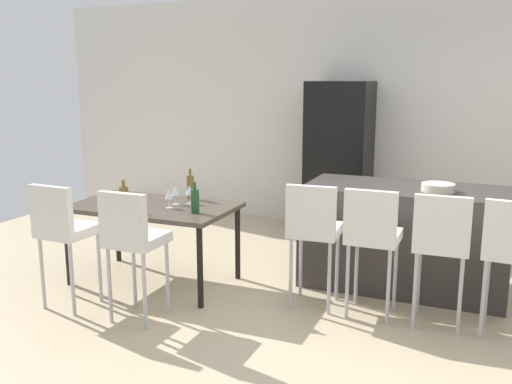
% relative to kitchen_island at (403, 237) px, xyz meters
% --- Properties ---
extents(ground_plane, '(10.00, 10.00, 0.00)m').
position_rel_kitchen_island_xyz_m(ground_plane, '(-0.21, -0.64, -0.46)').
color(ground_plane, '#C6B28E').
extents(back_wall, '(10.00, 0.12, 2.90)m').
position_rel_kitchen_island_xyz_m(back_wall, '(-0.21, 1.99, 0.99)').
color(back_wall, silver).
rests_on(back_wall, ground_plane).
extents(kitchen_island, '(1.77, 0.85, 0.92)m').
position_rel_kitchen_island_xyz_m(kitchen_island, '(0.00, 0.00, 0.00)').
color(kitchen_island, '#383330').
rests_on(kitchen_island, ground_plane).
extents(bar_chair_left, '(0.42, 0.42, 1.05)m').
position_rel_kitchen_island_xyz_m(bar_chair_left, '(-0.61, -0.81, 0.24)').
color(bar_chair_left, silver).
rests_on(bar_chair_left, ground_plane).
extents(bar_chair_middle, '(0.40, 0.40, 1.05)m').
position_rel_kitchen_island_xyz_m(bar_chair_middle, '(-0.14, -0.81, 0.24)').
color(bar_chair_middle, silver).
rests_on(bar_chair_middle, ground_plane).
extents(bar_chair_right, '(0.41, 0.41, 1.05)m').
position_rel_kitchen_island_xyz_m(bar_chair_right, '(0.38, -0.81, 0.24)').
color(bar_chair_right, silver).
rests_on(bar_chair_right, ground_plane).
extents(dining_table, '(1.49, 0.86, 0.74)m').
position_rel_kitchen_island_xyz_m(dining_table, '(-2.15, -0.80, 0.22)').
color(dining_table, '#4C4238').
rests_on(dining_table, ground_plane).
extents(dining_chair_near, '(0.42, 0.42, 1.05)m').
position_rel_kitchen_island_xyz_m(dining_chair_near, '(-2.48, -1.60, 0.24)').
color(dining_chair_near, silver).
rests_on(dining_chair_near, ground_plane).
extents(dining_chair_far, '(0.40, 0.40, 1.05)m').
position_rel_kitchen_island_xyz_m(dining_chair_far, '(-1.81, -1.60, 0.24)').
color(dining_chair_far, silver).
rests_on(dining_chair_far, ground_plane).
extents(wine_bottle_near, '(0.07, 0.07, 0.27)m').
position_rel_kitchen_island_xyz_m(wine_bottle_near, '(-1.63, -0.93, 0.39)').
color(wine_bottle_near, '#194723').
rests_on(wine_bottle_near, dining_table).
extents(wine_bottle_inner, '(0.08, 0.08, 0.27)m').
position_rel_kitchen_island_xyz_m(wine_bottle_inner, '(-2.25, -1.09, 0.39)').
color(wine_bottle_inner, brown).
rests_on(wine_bottle_inner, dining_table).
extents(wine_bottle_corner, '(0.07, 0.07, 0.29)m').
position_rel_kitchen_island_xyz_m(wine_bottle_corner, '(-1.95, -0.45, 0.40)').
color(wine_bottle_corner, brown).
rests_on(wine_bottle_corner, dining_table).
extents(wine_glass_left, '(0.07, 0.07, 0.17)m').
position_rel_kitchen_island_xyz_m(wine_glass_left, '(-1.95, -0.72, 0.40)').
color(wine_glass_left, silver).
rests_on(wine_glass_left, dining_table).
extents(wine_glass_middle, '(0.07, 0.07, 0.17)m').
position_rel_kitchen_island_xyz_m(wine_glass_middle, '(-1.85, -0.63, 0.40)').
color(wine_glass_middle, silver).
rests_on(wine_glass_middle, dining_table).
extents(wine_glass_right, '(0.07, 0.07, 0.17)m').
position_rel_kitchen_island_xyz_m(wine_glass_right, '(-1.94, -0.86, 0.40)').
color(wine_glass_right, silver).
rests_on(wine_glass_right, dining_table).
extents(refrigerator, '(0.72, 0.68, 1.84)m').
position_rel_kitchen_island_xyz_m(refrigerator, '(-1.01, 1.55, 0.46)').
color(refrigerator, black).
rests_on(refrigerator, ground_plane).
extents(fruit_bowl, '(0.28, 0.28, 0.07)m').
position_rel_kitchen_island_xyz_m(fruit_bowl, '(0.28, -0.09, 0.50)').
color(fruit_bowl, beige).
rests_on(fruit_bowl, kitchen_island).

